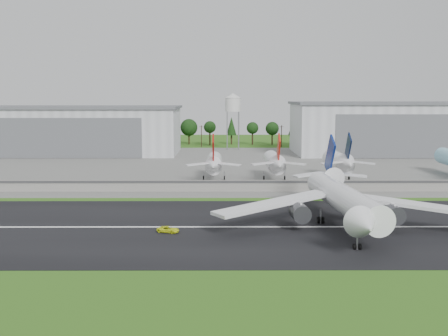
{
  "coord_description": "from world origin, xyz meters",
  "views": [
    {
      "loc": [
        -10.77,
        -107.7,
        28.0
      ],
      "look_at": [
        -10.2,
        40.0,
        9.0
      ],
      "focal_mm": 45.0,
      "sensor_mm": 36.0,
      "label": 1
    }
  ],
  "objects_px": {
    "main_airliner": "(344,205)",
    "parked_jet_red_a": "(214,163)",
    "parked_jet_navy": "(340,162)",
    "ground_vehicle": "(168,229)",
    "parked_jet_red_b": "(275,162)"
  },
  "relations": [
    {
      "from": "ground_vehicle",
      "to": "parked_jet_red_b",
      "type": "distance_m",
      "value": 77.12
    },
    {
      "from": "ground_vehicle",
      "to": "parked_jet_red_a",
      "type": "relative_size",
      "value": 0.15
    },
    {
      "from": "main_airliner",
      "to": "parked_jet_navy",
      "type": "xyz_separation_m",
      "value": [
        13.1,
        67.02,
        1.46
      ]
    },
    {
      "from": "ground_vehicle",
      "to": "parked_jet_red_a",
      "type": "xyz_separation_m",
      "value": [
        8.41,
        71.38,
        5.24
      ]
    },
    {
      "from": "parked_jet_red_a",
      "to": "parked_jet_navy",
      "type": "distance_m",
      "value": 41.77
    },
    {
      "from": "main_airliner",
      "to": "ground_vehicle",
      "type": "distance_m",
      "value": 37.57
    },
    {
      "from": "parked_jet_red_a",
      "to": "parked_jet_red_b",
      "type": "distance_m",
      "value": 20.22
    },
    {
      "from": "parked_jet_red_b",
      "to": "main_airliner",
      "type": "bearing_deg",
      "value": -82.81
    },
    {
      "from": "main_airliner",
      "to": "parked_jet_navy",
      "type": "bearing_deg",
      "value": -105.19
    },
    {
      "from": "main_airliner",
      "to": "parked_jet_red_a",
      "type": "height_order",
      "value": "main_airliner"
    },
    {
      "from": "main_airliner",
      "to": "ground_vehicle",
      "type": "relative_size",
      "value": 12.89
    },
    {
      "from": "parked_jet_red_b",
      "to": "parked_jet_red_a",
      "type": "bearing_deg",
      "value": -179.91
    },
    {
      "from": "ground_vehicle",
      "to": "parked_jet_red_b",
      "type": "xyz_separation_m",
      "value": [
        28.63,
        71.41,
        5.42
      ]
    },
    {
      "from": "ground_vehicle",
      "to": "parked_jet_red_b",
      "type": "height_order",
      "value": "parked_jet_red_b"
    },
    {
      "from": "parked_jet_red_a",
      "to": "parked_jet_red_b",
      "type": "xyz_separation_m",
      "value": [
        20.22,
        0.03,
        0.19
      ]
    }
  ]
}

